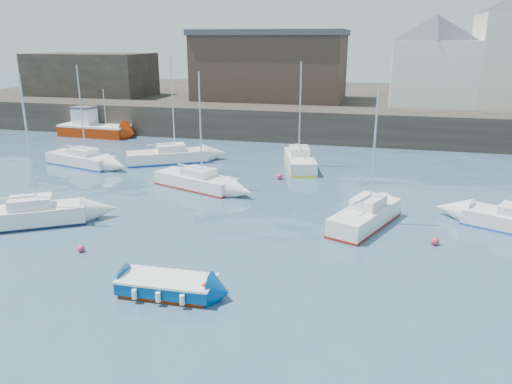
% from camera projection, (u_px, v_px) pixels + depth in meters
% --- Properties ---
extents(water, '(220.00, 220.00, 0.00)m').
position_uv_depth(water, '(167.00, 340.00, 16.36)').
color(water, '#2D4760').
rests_on(water, ground).
extents(quay_wall, '(90.00, 5.00, 3.00)m').
position_uv_depth(quay_wall, '(313.00, 124.00, 48.36)').
color(quay_wall, '#28231E').
rests_on(quay_wall, ground).
extents(land_strip, '(90.00, 32.00, 2.80)m').
position_uv_depth(land_strip, '(332.00, 103.00, 65.08)').
color(land_strip, '#28231E').
rests_on(land_strip, ground).
extents(bldg_east_d, '(11.14, 11.14, 8.95)m').
position_uv_depth(bldg_east_d, '(433.00, 60.00, 50.11)').
color(bldg_east_d, white).
rests_on(bldg_east_d, land_strip).
extents(warehouse, '(16.40, 10.40, 7.60)m').
position_uv_depth(warehouse, '(271.00, 65.00, 55.67)').
color(warehouse, '#3D2D26').
rests_on(warehouse, land_strip).
extents(bldg_west, '(14.00, 8.00, 5.00)m').
position_uv_depth(bldg_west, '(92.00, 75.00, 60.23)').
color(bldg_west, '#353028').
rests_on(bldg_west, land_strip).
extents(blue_dinghy, '(3.78, 2.00, 0.71)m').
position_uv_depth(blue_dinghy, '(167.00, 285.00, 19.15)').
color(blue_dinghy, '#9B2604').
rests_on(blue_dinghy, ground).
extents(fishing_boat, '(7.27, 3.04, 4.73)m').
position_uv_depth(fishing_boat, '(93.00, 127.00, 50.39)').
color(fishing_boat, '#9B2604').
rests_on(fishing_boat, ground).
extents(sailboat_a, '(6.14, 4.81, 7.84)m').
position_uv_depth(sailboat_a, '(26.00, 215.00, 26.28)').
color(sailboat_a, white).
rests_on(sailboat_a, ground).
extents(sailboat_b, '(6.16, 3.86, 7.56)m').
position_uv_depth(sailboat_b, '(196.00, 181.00, 32.89)').
color(sailboat_b, white).
rests_on(sailboat_b, ground).
extents(sailboat_c, '(3.75, 5.80, 7.29)m').
position_uv_depth(sailboat_c, '(365.00, 216.00, 26.16)').
color(sailboat_c, white).
rests_on(sailboat_c, ground).
extents(sailboat_e, '(6.22, 3.41, 7.63)m').
position_uv_depth(sailboat_e, '(81.00, 159.00, 38.75)').
color(sailboat_e, white).
rests_on(sailboat_e, ground).
extents(sailboat_f, '(3.47, 6.34, 7.86)m').
position_uv_depth(sailboat_f, '(300.00, 160.00, 38.14)').
color(sailboat_f, white).
rests_on(sailboat_f, ground).
extents(sailboat_h, '(6.46, 4.94, 8.12)m').
position_uv_depth(sailboat_h, '(168.00, 156.00, 39.64)').
color(sailboat_h, white).
rests_on(sailboat_h, ground).
extents(buoy_near, '(0.35, 0.35, 0.35)m').
position_uv_depth(buoy_near, '(81.00, 252.00, 23.14)').
color(buoy_near, '#D73057').
rests_on(buoy_near, ground).
extents(buoy_mid, '(0.41, 0.41, 0.41)m').
position_uv_depth(buoy_mid, '(434.00, 245.00, 23.92)').
color(buoy_mid, '#D73057').
rests_on(buoy_mid, ground).
extents(buoy_far, '(0.44, 0.44, 0.44)m').
position_uv_depth(buoy_far, '(279.00, 179.00, 35.08)').
color(buoy_far, '#D73057').
rests_on(buoy_far, ground).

